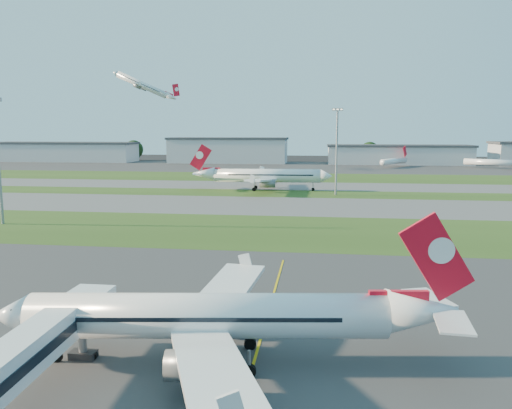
% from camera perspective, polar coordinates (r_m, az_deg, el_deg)
% --- Properties ---
extents(ground, '(700.00, 700.00, 0.00)m').
position_cam_1_polar(ground, '(47.59, -5.88, -15.45)').
color(ground, black).
rests_on(ground, ground).
extents(apron_near, '(300.00, 70.00, 0.01)m').
position_cam_1_polar(apron_near, '(47.59, -5.88, -15.44)').
color(apron_near, '#333335').
rests_on(apron_near, ground).
extents(grass_strip_a, '(300.00, 34.00, 0.01)m').
position_cam_1_polar(grass_strip_a, '(96.80, 1.14, -3.02)').
color(grass_strip_a, '#294316').
rests_on(grass_strip_a, ground).
extents(taxiway_a, '(300.00, 32.00, 0.01)m').
position_cam_1_polar(taxiway_a, '(129.17, 2.72, -0.14)').
color(taxiway_a, '#515154').
rests_on(taxiway_a, ground).
extents(grass_strip_b, '(300.00, 18.00, 0.01)m').
position_cam_1_polar(grass_strip_b, '(153.87, 3.47, 1.24)').
color(grass_strip_b, '#294316').
rests_on(grass_strip_b, ground).
extents(taxiway_b, '(300.00, 26.00, 0.01)m').
position_cam_1_polar(taxiway_b, '(175.68, 3.96, 2.13)').
color(taxiway_b, '#515154').
rests_on(taxiway_b, ground).
extents(grass_strip_c, '(300.00, 40.00, 0.01)m').
position_cam_1_polar(grass_strip_c, '(208.46, 4.49, 3.12)').
color(grass_strip_c, '#294316').
rests_on(grass_strip_c, ground).
extents(apron_far, '(400.00, 80.00, 0.01)m').
position_cam_1_polar(apron_far, '(268.21, 5.14, 4.29)').
color(apron_far, '#333335').
rests_on(apron_far, ground).
extents(yellow_line, '(0.25, 60.00, 0.02)m').
position_cam_1_polar(yellow_line, '(46.78, 0.33, -15.84)').
color(yellow_line, gold).
rests_on(yellow_line, ground).
extents(airliner_parked, '(36.41, 30.72, 11.38)m').
position_cam_1_polar(airliner_parked, '(42.35, -5.00, -12.68)').
color(airliner_parked, white).
rests_on(airliner_parked, ground).
extents(airliner_taxiing, '(42.69, 36.19, 13.32)m').
position_cam_1_polar(airliner_taxiing, '(161.90, 1.13, 3.27)').
color(airliner_taxiing, white).
rests_on(airliner_taxiing, ground).
extents(airliner_departing, '(33.04, 27.94, 10.31)m').
position_cam_1_polar(airliner_departing, '(265.75, -12.82, 13.17)').
color(airliner_departing, white).
extents(mini_jet_near, '(17.29, 24.77, 9.48)m').
position_cam_1_polar(mini_jet_near, '(275.09, 15.50, 4.80)').
color(mini_jet_near, white).
rests_on(mini_jet_near, ground).
extents(mini_jet_far, '(25.78, 15.54, 9.48)m').
position_cam_1_polar(mini_jet_far, '(282.87, 25.29, 4.40)').
color(mini_jet_far, white).
rests_on(mini_jet_far, ground).
extents(light_mast_centre, '(3.20, 0.70, 25.80)m').
position_cam_1_polar(light_mast_centre, '(150.47, 9.21, 6.64)').
color(light_mast_centre, gray).
rests_on(light_mast_centre, ground).
extents(hangar_far_west, '(91.80, 23.00, 12.20)m').
position_cam_1_polar(hangar_far_west, '(337.98, -21.09, 5.65)').
color(hangar_far_west, '#AAACB2').
rests_on(hangar_far_west, ground).
extents(hangar_west, '(71.40, 23.00, 15.20)m').
position_cam_1_polar(hangar_west, '(302.62, -3.21, 6.22)').
color(hangar_west, '#AAACB2').
rests_on(hangar_west, ground).
extents(hangar_east, '(81.60, 23.00, 11.20)m').
position_cam_1_polar(hangar_east, '(300.99, 15.95, 5.52)').
color(hangar_east, '#AAACB2').
rests_on(hangar_east, ground).
extents(tree_far_west, '(11.00, 11.00, 12.00)m').
position_cam_1_polar(tree_far_west, '(369.51, -25.62, 5.63)').
color(tree_far_west, black).
rests_on(tree_far_west, ground).
extents(tree_west, '(12.10, 12.10, 13.20)m').
position_cam_1_polar(tree_west, '(334.87, -13.80, 6.12)').
color(tree_west, black).
rests_on(tree_west, ground).
extents(tree_mid_west, '(9.90, 9.90, 10.80)m').
position_cam_1_polar(tree_mid_west, '(310.09, 1.74, 5.95)').
color(tree_mid_west, black).
rests_on(tree_mid_west, ground).
extents(tree_mid_east, '(11.55, 11.55, 12.60)m').
position_cam_1_polar(tree_mid_east, '(313.00, 12.85, 5.95)').
color(tree_mid_east, black).
rests_on(tree_mid_east, ground).
extents(tree_east, '(10.45, 10.45, 11.40)m').
position_cam_1_polar(tree_east, '(326.86, 26.13, 5.29)').
color(tree_east, black).
rests_on(tree_east, ground).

